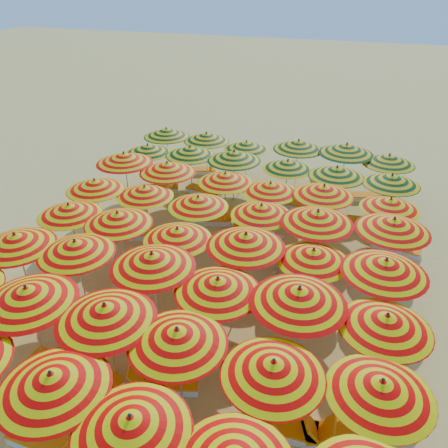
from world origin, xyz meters
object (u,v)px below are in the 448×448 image
(umbrella_38, at_px, (234,156))
(umbrella_20, at_px, (177,234))
(lounger_4, at_px, (61,365))
(lounger_17, at_px, (395,247))
(umbrella_28, at_px, (317,217))
(umbrella_43, at_px, (206,137))
(umbrella_30, at_px, (124,158))
(umbrella_36, at_px, (148,149))
(umbrella_39, at_px, (288,165))
(umbrella_18, at_px, (69,210))
(umbrella_32, at_px, (225,178))
(umbrella_35, at_px, (390,204))
(beachgoer_a, at_px, (277,253))
(umbrella_23, at_px, (385,266))
(umbrella_12, at_px, (16,240))
(lounger_14, at_px, (364,270))
(umbrella_3, at_px, (131,424))
(lounger_6, at_px, (163,383))
(umbrella_15, at_px, (218,285))
(umbrella_40, at_px, (337,172))
(umbrella_31, at_px, (167,168))
(umbrella_33, at_px, (270,187))
(lounger_10, at_px, (68,250))
(lounger_22, at_px, (200,170))
(umbrella_8, at_px, (105,312))
(umbrella_45, at_px, (298,145))
(umbrella_42, at_px, (167,132))
(lounger_5, at_px, (95,371))
(lounger_11, at_px, (290,304))
(umbrella_16, at_px, (299,296))
(lounger_23, at_px, (327,190))
(lounger_15, at_px, (212,220))
(lounger_20, at_px, (298,205))
(umbrella_22, at_px, (313,255))
(lounger_18, at_px, (161,188))
(umbrella_27, at_px, (261,210))
(lounger_13, at_px, (274,254))
(umbrella_9, at_px, (177,336))
(umbrella_10, at_px, (273,368))
(lounger_12, at_px, (133,234))
(lounger_24, at_px, (369,196))
(umbrella_44, at_px, (246,146))
(umbrella_17, at_px, (386,322))
(lounger_7, at_px, (296,430))
(umbrella_26, at_px, (198,202))
(lounger_21, at_px, (370,222))
(lounger_16, at_px, (256,227))
(umbrella_14, at_px, (152,260))
(umbrella_46, at_px, (346,149))
(umbrella_37, at_px, (190,151))
(umbrella_11, at_px, (381,388))
(umbrella_2, at_px, (52,381))
(umbrella_13, at_px, (76,247))
(umbrella_34, at_px, (324,191))
(umbrella_24, at_px, (95,185))
(umbrella_21, at_px, (246,240))
(umbrella_7, at_px, (27,295))
(lounger_9, at_px, (99,308))
(umbrella_29, at_px, (393,225))

(umbrella_38, bearing_deg, umbrella_20, -87.88)
(lounger_4, distance_m, lounger_17, 12.11)
(umbrella_28, relative_size, umbrella_43, 1.30)
(umbrella_30, relative_size, umbrella_36, 1.35)
(umbrella_36, distance_m, umbrella_39, 6.47)
(umbrella_38, bearing_deg, umbrella_18, -122.04)
(umbrella_32, bearing_deg, umbrella_35, -0.35)
(umbrella_30, relative_size, beachgoer_a, 1.97)
(umbrella_23, xyz_separation_m, umbrella_35, (0.12, 4.40, -0.25))
(umbrella_12, xyz_separation_m, lounger_14, (10.03, 4.78, -2.00))
(umbrella_38, bearing_deg, umbrella_3, -80.30)
(lounger_6, bearing_deg, umbrella_15, -133.20)
(umbrella_40, distance_m, beachgoer_a, 4.89)
(umbrella_31, height_order, umbrella_33, umbrella_31)
(umbrella_23, xyz_separation_m, umbrella_32, (-6.08, 4.44, -0.16))
(umbrella_35, relative_size, lounger_10, 1.22)
(lounger_22, bearing_deg, umbrella_8, -98.85)
(umbrella_18, xyz_separation_m, umbrella_45, (6.28, 8.55, 0.12))
(umbrella_43, bearing_deg, umbrella_42, -176.15)
(lounger_5, relative_size, lounger_11, 1.00)
(umbrella_16, bearing_deg, lounger_23, 92.56)
(lounger_15, xyz_separation_m, lounger_20, (3.14, 2.46, 0.00))
(umbrella_22, bearing_deg, umbrella_20, -176.49)
(lounger_18, bearing_deg, umbrella_40, -24.18)
(umbrella_27, bearing_deg, umbrella_45, 89.28)
(umbrella_38, height_order, lounger_13, umbrella_38)
(lounger_4, relative_size, lounger_20, 1.01)
(umbrella_9, relative_size, umbrella_10, 1.21)
(lounger_12, height_order, lounger_24, same)
(umbrella_23, xyz_separation_m, lounger_10, (-10.87, 0.37, -2.05))
(lounger_5, bearing_deg, umbrella_44, -68.90)
(umbrella_9, distance_m, umbrella_17, 4.82)
(umbrella_17, xyz_separation_m, lounger_7, (-1.56, -2.06, -1.91))
(umbrella_9, bearing_deg, umbrella_26, 108.02)
(umbrella_18, relative_size, lounger_21, 1.44)
(lounger_16, bearing_deg, umbrella_14, -112.23)
(umbrella_46, relative_size, lounger_21, 1.52)
(umbrella_37, bearing_deg, umbrella_11, -51.19)
(umbrella_2, distance_m, umbrella_13, 4.89)
(umbrella_13, bearing_deg, umbrella_34, 44.59)
(umbrella_34, height_order, lounger_12, umbrella_34)
(lounger_7, bearing_deg, umbrella_24, 143.07)
(umbrella_35, xyz_separation_m, lounger_5, (-6.83, -8.57, -1.80))
(umbrella_13, relative_size, umbrella_21, 0.92)
(umbrella_22, bearing_deg, lounger_13, 124.63)
(lounger_10, relative_size, lounger_11, 1.00)
(umbrella_7, xyz_separation_m, lounger_9, (0.31, 2.12, -2.09))
(umbrella_2, bearing_deg, umbrella_27, 76.61)
(lounger_16, relative_size, lounger_23, 1.03)
(umbrella_11, bearing_deg, umbrella_29, 88.70)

